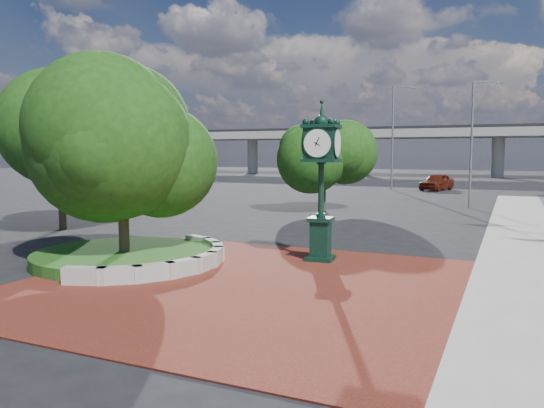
{
  "coord_description": "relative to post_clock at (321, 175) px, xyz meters",
  "views": [
    {
      "loc": [
        7.04,
        -14.24,
        3.8
      ],
      "look_at": [
        -0.11,
        1.5,
        2.09
      ],
      "focal_mm": 35.0,
      "sensor_mm": 36.0,
      "label": 1
    }
  ],
  "objects": [
    {
      "name": "street_lamp_far",
      "position": [
        -4.74,
        35.77,
        2.96
      ],
      "size": [
        2.25,
        0.71,
        10.16
      ],
      "color": "slate",
      "rests_on": "ground"
    },
    {
      "name": "post_clock",
      "position": [
        0.0,
        0.0,
        0.0
      ],
      "size": [
        1.22,
        1.22,
        5.45
      ],
      "color": "black",
      "rests_on": "ground"
    },
    {
      "name": "grass_bed",
      "position": [
        -6.06,
        -3.0,
        -2.8
      ],
      "size": [
        6.1,
        6.1,
        0.4
      ],
      "primitive_type": "cylinder",
      "color": "#1A4413",
      "rests_on": "ground"
    },
    {
      "name": "ground",
      "position": [
        -1.06,
        -3.0,
        -3.0
      ],
      "size": [
        200.0,
        200.0,
        0.0
      ],
      "primitive_type": "plane",
      "color": "black",
      "rests_on": "ground"
    },
    {
      "name": "plaza",
      "position": [
        -1.06,
        -4.0,
        -2.98
      ],
      "size": [
        12.0,
        12.0,
        0.04
      ],
      "primitive_type": "cube",
      "color": "maroon",
      "rests_on": "ground"
    },
    {
      "name": "planter_wall",
      "position": [
        -3.77,
        -3.0,
        -2.73
      ],
      "size": [
        2.96,
        6.77,
        0.54
      ],
      "color": "#9E9B93",
      "rests_on": "ground"
    },
    {
      "name": "street_lamp_near",
      "position": [
        3.59,
        20.88,
        1.97
      ],
      "size": [
        1.88,
        0.56,
        8.47
      ],
      "color": "slate",
      "rests_on": "ground"
    },
    {
      "name": "overpass",
      "position": [
        -1.28,
        67.0,
        3.54
      ],
      "size": [
        90.0,
        12.0,
        7.5
      ],
      "color": "#9E9B93",
      "rests_on": "ground"
    },
    {
      "name": "tree_northwest",
      "position": [
        -14.06,
        2.0,
        1.13
      ],
      "size": [
        5.6,
        5.6,
        6.93
      ],
      "color": "#38281C",
      "rests_on": "ground"
    },
    {
      "name": "parked_car",
      "position": [
        -0.77,
        36.85,
        -2.17
      ],
      "size": [
        3.17,
        5.19,
        1.65
      ],
      "primitive_type": "imported",
      "rotation": [
        0.0,
        0.0,
        -0.27
      ],
      "color": "#56190C",
      "rests_on": "ground"
    },
    {
      "name": "tree_street",
      "position": [
        -5.06,
        15.0,
        0.24
      ],
      "size": [
        4.4,
        4.4,
        5.45
      ],
      "color": "#38281C",
      "rests_on": "ground"
    },
    {
      "name": "tree_planter",
      "position": [
        -6.06,
        -3.0,
        0.73
      ],
      "size": [
        5.2,
        5.2,
        6.33
      ],
      "color": "#38281C",
      "rests_on": "ground"
    }
  ]
}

